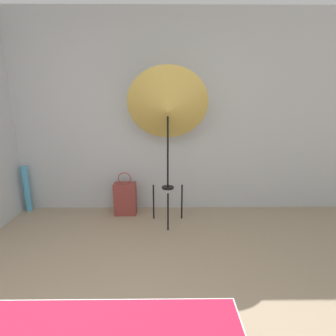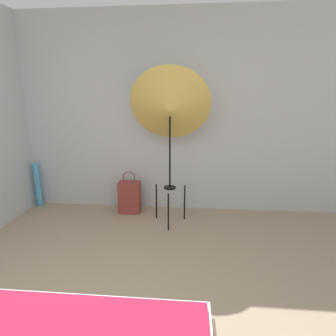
{
  "view_description": "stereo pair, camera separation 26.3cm",
  "coord_description": "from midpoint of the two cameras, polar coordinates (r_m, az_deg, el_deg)",
  "views": [
    {
      "loc": [
        0.42,
        -0.94,
        1.5
      ],
      "look_at": [
        0.44,
        1.84,
        0.77
      ],
      "focal_mm": 28.0,
      "sensor_mm": 36.0,
      "label": 1
    },
    {
      "loc": [
        0.68,
        -0.93,
        1.5
      ],
      "look_at": [
        0.44,
        1.84,
        0.77
      ],
      "focal_mm": 28.0,
      "sensor_mm": 36.0,
      "label": 2
    }
  ],
  "objects": [
    {
      "name": "wall_back",
      "position": [
        3.57,
        -9.58,
        11.23
      ],
      "size": [
        8.0,
        0.05,
        2.6
      ],
      "color": "#B7BCC1",
      "rests_on": "ground_plane"
    },
    {
      "name": "photo_umbrella",
      "position": [
        3.03,
        -2.59,
        12.71
      ],
      "size": [
        0.94,
        0.59,
        1.86
      ],
      "color": "black",
      "rests_on": "ground_plane"
    },
    {
      "name": "tote_bag",
      "position": [
        3.59,
        -11.38,
        -6.53
      ],
      "size": [
        0.29,
        0.18,
        0.58
      ],
      "color": "brown",
      "rests_on": "ground_plane"
    },
    {
      "name": "paper_roll",
      "position": [
        4.14,
        -30.06,
        -4.03
      ],
      "size": [
        0.08,
        0.08,
        0.63
      ],
      "color": "#4CA3D1",
      "rests_on": "ground_plane"
    }
  ]
}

